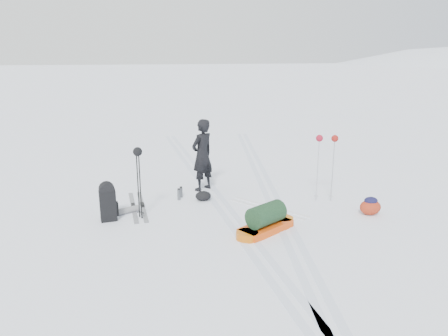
# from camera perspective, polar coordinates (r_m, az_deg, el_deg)

# --- Properties ---
(ground) EXTENTS (200.00, 200.00, 0.00)m
(ground) POSITION_cam_1_polar(r_m,az_deg,el_deg) (9.44, 0.56, -6.04)
(ground) COLOR white
(ground) RESTS_ON ground
(snow_hill_backdrop) EXTENTS (359.50, 192.00, 162.45)m
(snow_hill_backdrop) POSITION_cam_1_polar(r_m,az_deg,el_deg) (134.10, 21.16, -18.64)
(snow_hill_backdrop) COLOR silver
(snow_hill_backdrop) RESTS_ON ground
(ski_tracks) EXTENTS (3.38, 17.97, 0.01)m
(ski_tracks) POSITION_cam_1_polar(r_m,az_deg,el_deg) (10.37, 2.93, -4.06)
(ski_tracks) COLOR silver
(ski_tracks) RESTS_ON ground
(skier) EXTENTS (0.78, 0.74, 1.80)m
(skier) POSITION_cam_1_polar(r_m,az_deg,el_deg) (10.82, -2.85, 1.70)
(skier) COLOR black
(skier) RESTS_ON ground
(pulk_sled) EXTENTS (1.46, 1.15, 0.56)m
(pulk_sled) POSITION_cam_1_polar(r_m,az_deg,el_deg) (8.55, 5.50, -6.90)
(pulk_sled) COLOR #DB470C
(pulk_sled) RESTS_ON ground
(expedition_rucksack) EXTENTS (0.80, 0.65, 0.82)m
(expedition_rucksack) POSITION_cam_1_polar(r_m,az_deg,el_deg) (9.32, -14.62, -4.35)
(expedition_rucksack) COLOR black
(expedition_rucksack) RESTS_ON ground
(ski_poles_black) EXTENTS (0.19, 0.20, 1.52)m
(ski_poles_black) POSITION_cam_1_polar(r_m,az_deg,el_deg) (9.04, -11.17, 0.97)
(ski_poles_black) COLOR black
(ski_poles_black) RESTS_ON ground
(ski_poles_silver) EXTENTS (0.49, 0.25, 1.57)m
(ski_poles_silver) POSITION_cam_1_polar(r_m,az_deg,el_deg) (10.16, 13.26, 2.81)
(ski_poles_silver) COLOR silver
(ski_poles_silver) RESTS_ON ground
(touring_skis_grey) EXTENTS (0.45, 2.03, 0.07)m
(touring_skis_grey) POSITION_cam_1_polar(r_m,az_deg,el_deg) (10.04, -11.19, -4.91)
(touring_skis_grey) COLOR gray
(touring_skis_grey) RESTS_ON ground
(touring_skis_white) EXTENTS (1.47, 1.71, 0.07)m
(touring_skis_white) POSITION_cam_1_polar(r_m,az_deg,el_deg) (9.81, 5.86, -5.19)
(touring_skis_white) COLOR silver
(touring_skis_white) RESTS_ON ground
(rope_coil) EXTENTS (0.60, 0.60, 0.06)m
(rope_coil) POSITION_cam_1_polar(r_m,az_deg,el_deg) (8.98, 5.67, -7.05)
(rope_coil) COLOR #5596D0
(rope_coil) RESTS_ON ground
(small_daypack) EXTENTS (0.55, 0.49, 0.39)m
(small_daypack) POSITION_cam_1_polar(r_m,az_deg,el_deg) (9.87, 18.58, -4.74)
(small_daypack) COLOR maroon
(small_daypack) RESTS_ON ground
(thermos_pair) EXTENTS (0.17, 0.29, 0.28)m
(thermos_pair) POSITION_cam_1_polar(r_m,az_deg,el_deg) (10.41, -5.78, -3.30)
(thermos_pair) COLOR #5C5F64
(thermos_pair) RESTS_ON ground
(stuff_sack) EXTENTS (0.45, 0.40, 0.23)m
(stuff_sack) POSITION_cam_1_polar(r_m,az_deg,el_deg) (10.23, -2.73, -3.66)
(stuff_sack) COLOR black
(stuff_sack) RESTS_ON ground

